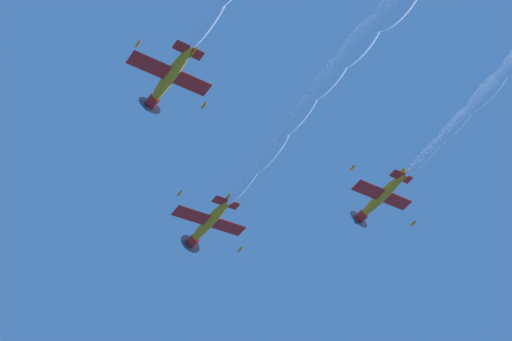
% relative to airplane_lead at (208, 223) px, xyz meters
% --- Properties ---
extents(airplane_lead, '(9.46, 9.00, 4.29)m').
position_rel_airplane_lead_xyz_m(airplane_lead, '(0.00, 0.00, 0.00)').
color(airplane_lead, orange).
extents(airplane_left_wingman, '(9.19, 8.99, 4.62)m').
position_rel_airplane_lead_xyz_m(airplane_left_wingman, '(9.48, 15.96, 0.09)').
color(airplane_left_wingman, orange).
extents(airplane_right_wingman, '(9.30, 9.00, 4.40)m').
position_rel_airplane_lead_xyz_m(airplane_right_wingman, '(-18.72, 9.04, 2.35)').
color(airplane_right_wingman, orange).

